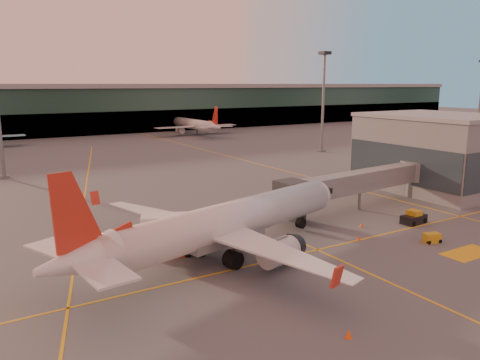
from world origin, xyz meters
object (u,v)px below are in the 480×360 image
gpu_cart (432,238)px  pushback_tug (414,218)px  main_airplane (222,225)px  catering_truck (169,232)px

gpu_cart → pushback_tug: (4.39, 5.98, 0.18)m
main_airplane → gpu_cart: main_airplane is taller
main_airplane → gpu_cart: bearing=-34.0°
catering_truck → pushback_tug: catering_truck is taller
main_airplane → catering_truck: (-4.02, 4.05, -1.22)m
gpu_cart → pushback_tug: bearing=68.4°
catering_truck → main_airplane: bearing=-20.4°
main_airplane → pushback_tug: 27.22m
catering_truck → pushback_tug: 31.62m
main_airplane → catering_truck: 5.84m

